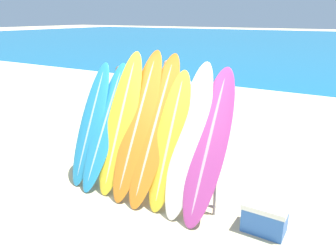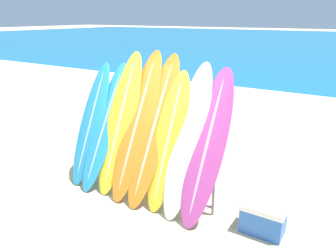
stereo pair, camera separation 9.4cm
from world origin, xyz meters
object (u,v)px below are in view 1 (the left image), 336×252
object	(u,v)px
surfboard_slot_3	(138,124)
person_near_water	(167,84)
surfboard_slot_2	(121,122)
surfboard_slot_5	(170,140)
surfboard_rack	(143,165)
surfboard_slot_7	(209,145)
surfboard_slot_6	(189,139)
surfboard_slot_1	(105,126)
person_mid_beach	(121,97)
surfboard_slot_0	(91,123)
surfboard_slot_4	(155,129)
cooler_box	(265,217)

from	to	relation	value
surfboard_slot_3	person_near_water	world-z (taller)	surfboard_slot_3
surfboard_slot_2	surfboard_slot_5	bearing A→B (deg)	-2.97
surfboard_rack	surfboard_slot_2	world-z (taller)	surfboard_slot_2
surfboard_slot_2	surfboard_slot_7	distance (m)	1.63
surfboard_slot_2	surfboard_slot_6	bearing A→B (deg)	-0.63
surfboard_slot_1	person_mid_beach	distance (m)	2.59
surfboard_slot_0	surfboard_slot_2	size ratio (longest dim) A/B	0.90
surfboard_slot_1	surfboard_slot_7	xyz separation A→B (m)	(1.95, 0.01, 0.04)
surfboard_slot_2	person_mid_beach	distance (m)	2.75
surfboard_slot_2	surfboard_slot_3	world-z (taller)	surfboard_slot_3
surfboard_slot_3	surfboard_slot_1	bearing A→B (deg)	-174.91
surfboard_slot_0	surfboard_slot_3	xyz separation A→B (m)	(0.97, 0.07, 0.13)
surfboard_rack	surfboard_slot_4	size ratio (longest dim) A/B	1.15
surfboard_slot_6	cooler_box	bearing A→B (deg)	-3.31
person_near_water	person_mid_beach	world-z (taller)	person_mid_beach
surfboard_slot_7	person_mid_beach	world-z (taller)	surfboard_slot_7
surfboard_slot_1	person_mid_beach	world-z (taller)	surfboard_slot_1
surfboard_slot_4	surfboard_slot_7	xyz separation A→B (m)	(0.96, -0.05, -0.07)
cooler_box	surfboard_slot_4	bearing A→B (deg)	176.63
surfboard_slot_4	person_near_water	bearing A→B (deg)	118.66
surfboard_rack	cooler_box	xyz separation A→B (m)	(2.03, -0.01, -0.29)
surfboard_slot_0	surfboard_slot_1	world-z (taller)	surfboard_slot_1
surfboard_slot_3	cooler_box	bearing A→B (deg)	-2.82
surfboard_slot_3	person_near_water	size ratio (longest dim) A/B	1.45
surfboard_slot_3	surfboard_slot_5	xyz separation A→B (m)	(0.65, -0.07, -0.13)
surfboard_slot_0	person_near_water	size ratio (longest dim) A/B	1.29
surfboard_rack	surfboard_slot_5	size ratio (longest dim) A/B	1.27
surfboard_slot_2	surfboard_slot_4	world-z (taller)	surfboard_slot_2
surfboard_slot_0	cooler_box	distance (m)	3.26
person_near_water	person_mid_beach	xyz separation A→B (m)	(-0.04, -2.16, 0.05)
cooler_box	surfboard_slot_7	bearing A→B (deg)	176.07
surfboard_slot_4	person_mid_beach	world-z (taller)	surfboard_slot_4
surfboard_slot_2	cooler_box	world-z (taller)	surfboard_slot_2
cooler_box	person_mid_beach	bearing A→B (deg)	152.18
surfboard_rack	surfboard_slot_6	world-z (taller)	surfboard_slot_6
surfboard_slot_3	surfboard_slot_6	distance (m)	0.97
cooler_box	surfboard_slot_6	bearing A→B (deg)	176.69
surfboard_slot_0	surfboard_slot_4	size ratio (longest dim) A/B	0.91
surfboard_slot_0	person_mid_beach	bearing A→B (deg)	116.08
person_near_water	surfboard_slot_4	bearing A→B (deg)	149.06
surfboard_slot_0	cooler_box	world-z (taller)	surfboard_slot_0
surfboard_slot_0	surfboard_slot_3	size ratio (longest dim) A/B	0.89
surfboard_slot_5	surfboard_slot_7	bearing A→B (deg)	2.50
surfboard_slot_1	cooler_box	size ratio (longest dim) A/B	3.51
surfboard_slot_2	surfboard_slot_0	bearing A→B (deg)	-175.71
surfboard_slot_4	person_mid_beach	bearing A→B (deg)	138.23
surfboard_slot_0	surfboard_slot_4	world-z (taller)	surfboard_slot_4
surfboard_slot_2	surfboard_slot_1	bearing A→B (deg)	-173.59
surfboard_rack	surfboard_slot_5	world-z (taller)	surfboard_slot_5
surfboard_slot_1	surfboard_slot_6	distance (m)	1.62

